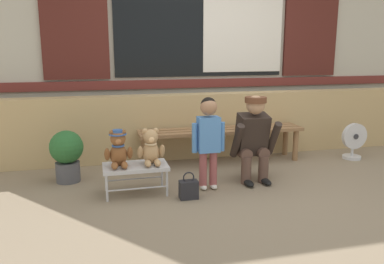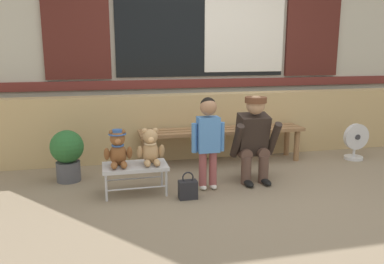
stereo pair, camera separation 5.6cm
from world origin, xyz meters
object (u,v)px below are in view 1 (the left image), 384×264
wooden_bench_long (221,134)px  handbag_on_ground (189,189)px  child_standing (208,133)px  adult_crouching (254,138)px  potted_plant (67,153)px  floor_fan (354,141)px  small_display_bench (135,168)px  teddy_bear_with_hat (118,149)px  teddy_bear_plain (151,148)px

wooden_bench_long → handbag_on_ground: wooden_bench_long is taller
child_standing → adult_crouching: 0.58m
potted_plant → floor_fan: bearing=0.4°
wooden_bench_long → adult_crouching: bearing=-81.0°
child_standing → potted_plant: child_standing is taller
small_display_bench → handbag_on_ground: size_ratio=2.35×
potted_plant → floor_fan: (3.60, 0.03, -0.08)m
teddy_bear_with_hat → teddy_bear_plain: 0.32m
wooden_bench_long → teddy_bear_with_hat: teddy_bear_with_hat is taller
wooden_bench_long → potted_plant: potted_plant is taller
teddy_bear_plain → adult_crouching: 1.14m
floor_fan → handbag_on_ground: bearing=-161.0°
potted_plant → teddy_bear_with_hat: bearing=-46.3°
child_standing → handbag_on_ground: 0.60m
teddy_bear_with_hat → child_standing: size_ratio=0.38×
teddy_bear_with_hat → potted_plant: size_ratio=0.64×
floor_fan → potted_plant: bearing=-179.6°
wooden_bench_long → child_standing: bearing=-116.1°
small_display_bench → adult_crouching: adult_crouching is taller
wooden_bench_long → child_standing: (-0.43, -0.88, 0.22)m
teddy_bear_with_hat → child_standing: (0.90, -0.04, 0.12)m
teddy_bear_with_hat → handbag_on_ground: bearing=-22.2°
wooden_bench_long → teddy_bear_plain: (-1.02, -0.85, 0.09)m
adult_crouching → potted_plant: bearing=167.1°
small_display_bench → handbag_on_ground: 0.57m
child_standing → floor_fan: child_standing is taller
teddy_bear_with_hat → floor_fan: size_ratio=0.76×
teddy_bear_plain → potted_plant: size_ratio=0.64×
wooden_bench_long → small_display_bench: 1.46m
potted_plant → floor_fan: 3.61m
handbag_on_ground → potted_plant: potted_plant is taller
small_display_bench → teddy_bear_plain: teddy_bear_plain is taller
wooden_bench_long → potted_plant: 1.89m
teddy_bear_plain → floor_fan: teddy_bear_plain is taller
teddy_bear_plain → wooden_bench_long: bearing=39.8°
child_standing → potted_plant: (-1.43, 0.59, -0.27)m
small_display_bench → teddy_bear_plain: size_ratio=1.76×
wooden_bench_long → floor_fan: size_ratio=4.37×
teddy_bear_with_hat → adult_crouching: (1.46, 0.09, 0.01)m
small_display_bench → child_standing: (0.74, -0.04, 0.33)m
wooden_bench_long → adult_crouching: adult_crouching is taller
adult_crouching → potted_plant: 2.04m
wooden_bench_long → adult_crouching: (0.12, -0.75, 0.11)m
handbag_on_ground → potted_plant: (-1.17, 0.81, 0.23)m
wooden_bench_long → small_display_bench: (-1.18, -0.85, -0.11)m
small_display_bench → teddy_bear_with_hat: 0.26m
child_standing → potted_plant: size_ratio=1.68×
child_standing → floor_fan: 2.29m
floor_fan → teddy_bear_plain: bearing=-168.2°
handbag_on_ground → small_display_bench: bearing=151.7°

